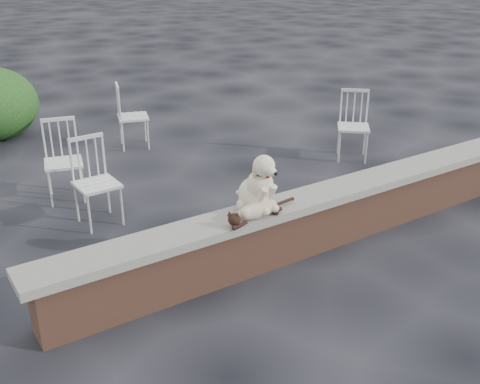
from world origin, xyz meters
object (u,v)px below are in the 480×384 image
chair_a (97,183)px  chair_d (354,126)px  dog (255,181)px  chair_b (63,162)px  chair_e (133,116)px  cat (257,209)px

chair_a → chair_d: (3.65, 0.00, 0.00)m
dog → chair_b: bearing=106.7°
chair_d → dog: bearing=-109.2°
chair_e → chair_b: (-1.42, -1.30, 0.00)m
chair_d → chair_e: bearing=178.1°
chair_e → chair_a: same height
cat → chair_e: (0.50, 3.89, -0.19)m
chair_b → chair_e: bearing=56.8°
chair_e → chair_b: size_ratio=1.00×
cat → chair_a: 1.96m
chair_a → cat: bearing=-67.2°
chair_d → cat: bearing=-107.7°
chair_e → chair_d: (2.33, -2.11, 0.00)m
chair_e → chair_d: bearing=-114.6°
dog → chair_b: dog is taller
dog → chair_e: dog is taller
chair_b → cat: bearing=-55.9°
dog → cat: (-0.08, -0.15, -0.20)m
dog → chair_d: dog is taller
cat → chair_b: bearing=104.0°
chair_b → chair_d: size_ratio=1.00×
chair_e → chair_d: size_ratio=1.00×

